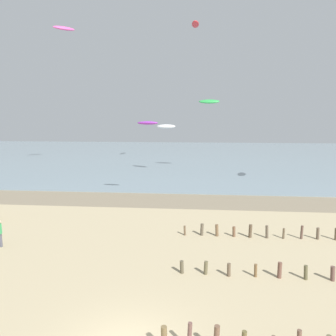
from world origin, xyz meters
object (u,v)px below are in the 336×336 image
object	(u,v)px
kite_aloft_3	(209,101)
person_mid_beach	(0,232)
kite_aloft_2	(64,28)
kite_aloft_4	(166,126)
kite_aloft_5	(195,24)
kite_aloft_1	(148,123)

from	to	relation	value
kite_aloft_3	person_mid_beach	bearing A→B (deg)	-114.02
person_mid_beach	kite_aloft_2	size ratio (longest dim) A/B	0.54
kite_aloft_4	kite_aloft_5	bearing A→B (deg)	83.70
person_mid_beach	kite_aloft_3	size ratio (longest dim) A/B	0.58
kite_aloft_2	kite_aloft_4	distance (m)	21.07
person_mid_beach	kite_aloft_5	distance (m)	40.56
person_mid_beach	kite_aloft_5	bearing A→B (deg)	70.17
kite_aloft_1	kite_aloft_2	distance (m)	26.77
person_mid_beach	kite_aloft_3	distance (m)	33.06
kite_aloft_3	kite_aloft_5	distance (m)	12.54
kite_aloft_5	kite_aloft_4	bearing A→B (deg)	-32.59
kite_aloft_3	kite_aloft_4	distance (m)	7.18
kite_aloft_4	person_mid_beach	bearing A→B (deg)	-76.89
kite_aloft_2	person_mid_beach	bearing A→B (deg)	-113.32
kite_aloft_5	person_mid_beach	bearing A→B (deg)	-16.93
kite_aloft_1	kite_aloft_4	bearing A→B (deg)	-83.69
person_mid_beach	kite_aloft_4	xyz separation A→B (m)	(7.81, 27.09, 5.86)
person_mid_beach	kite_aloft_5	size ratio (longest dim) A/B	0.52
person_mid_beach	kite_aloft_2	world-z (taller)	kite_aloft_2
kite_aloft_3	kite_aloft_2	bearing A→B (deg)	179.07
person_mid_beach	kite_aloft_3	bearing A→B (deg)	63.97
kite_aloft_1	kite_aloft_2	world-z (taller)	kite_aloft_2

